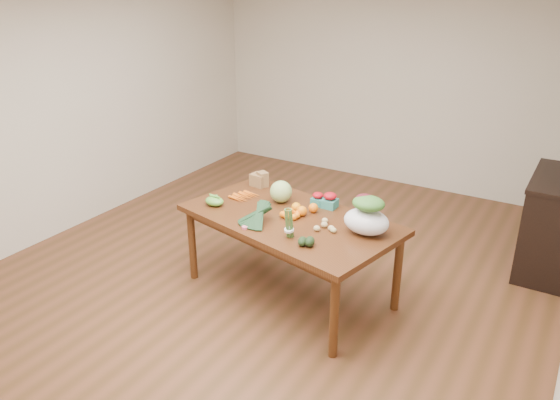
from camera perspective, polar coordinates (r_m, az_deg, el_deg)
The scene contains 25 objects.
floor at distance 5.26m, azimuth -0.83°, elevation -7.85°, with size 6.00×6.00×0.00m, color brown.
room_walls at distance 4.71m, azimuth -0.93°, elevation 6.40°, with size 5.02×6.02×2.70m.
dining_table at distance 4.82m, azimuth 1.02°, elevation -5.82°, with size 1.82×1.01×0.75m, color #4C2B11.
cabinet at distance 5.78m, azimuth 26.74°, elevation -2.27°, with size 0.52×1.02×0.94m, color black.
dish_towel at distance 5.67m, azimuth 24.20°, elevation -1.38°, with size 0.02×0.28×0.45m, color white.
paper_bag at distance 5.29m, azimuth -2.23°, elevation 2.22°, with size 0.21×0.17×0.15m, color brown, non-canonical shape.
cabbage at distance 4.91m, azimuth 0.10°, elevation 0.88°, with size 0.20×0.20×0.20m, color #B9D87C.
strawberry_basket_a at distance 4.88m, azimuth 3.97°, elevation 0.01°, with size 0.10×0.10×0.09m, color #AC0B1D, non-canonical shape.
strawberry_basket_b at distance 4.82m, azimuth 5.23°, elevation -0.18°, with size 0.12×0.12×0.11m, color #B00B20, non-canonical shape.
orange_a at distance 4.73m, azimuth 1.70°, elevation -0.74°, with size 0.08×0.08×0.08m, color orange.
orange_b at distance 4.72m, azimuth 3.51°, elevation -0.83°, with size 0.08×0.08×0.08m, color #ED530E.
orange_c at distance 4.65m, azimuth 2.30°, elevation -1.16°, with size 0.09×0.09×0.09m, color orange.
mandarin_cluster at distance 4.62m, azimuth 1.10°, elevation -1.33°, with size 0.18×0.18×0.09m, color orange, non-canonical shape.
carrots at distance 5.04m, azimuth -3.72°, elevation 0.39°, with size 0.22×0.24×0.03m, color #EA4D13, non-canonical shape.
snap_pea_bag at distance 4.89m, azimuth -6.86°, elevation -0.12°, with size 0.18×0.13×0.08m, color #5DB83E.
kale_bunch at distance 4.47m, azimuth -2.79°, elevation -1.68°, with size 0.32×0.40×0.16m, color black, non-canonical shape.
asparagus_bundle at distance 4.24m, azimuth 0.96°, elevation -2.41°, with size 0.08×0.08×0.25m, color #497F3A, non-canonical shape.
potato_a at distance 4.46m, azimuth 4.66°, elevation -2.58°, with size 0.06×0.05×0.05m, color tan.
potato_b at distance 4.40m, azimuth 3.87°, elevation -2.97°, with size 0.06×0.05×0.05m, color #D4B27A.
potato_c at distance 4.41m, azimuth 5.39°, elevation -2.96°, with size 0.06×0.05×0.05m, color #DEB680.
potato_d at distance 4.54m, azimuth 4.71°, elevation -2.16°, with size 0.06×0.05×0.05m, color #D4C37A.
potato_e at distance 4.38m, azimuth 5.61°, elevation -3.17°, with size 0.05×0.05×0.04m, color tan.
avocado_a at distance 4.17m, azimuth 2.36°, elevation -4.33°, with size 0.07×0.10×0.07m, color black.
avocado_b at distance 4.16m, azimuth 3.13°, elevation -4.34°, with size 0.07×0.11×0.07m, color black.
salad_bag at distance 4.36m, azimuth 9.04°, elevation -1.75°, with size 0.37×0.28×0.29m, color silver, non-canonical shape.
Camera 1 is at (2.39, -3.84, 2.69)m, focal length 35.00 mm.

